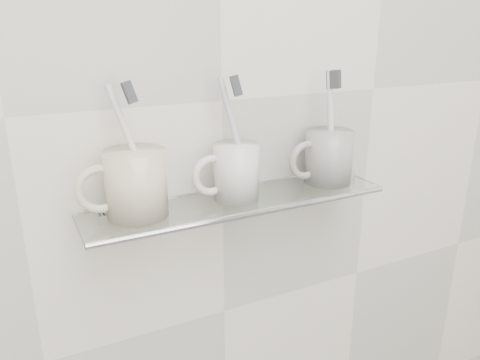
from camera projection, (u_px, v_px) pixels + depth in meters
wall_back at (222, 101)px, 0.76m from camera, size 2.50×0.00×2.50m
shelf_glass at (239, 201)px, 0.76m from camera, size 0.50×0.12×0.01m
shelf_rail at (255, 213)px, 0.71m from camera, size 0.50×0.01×0.01m
bracket_left at (102, 220)px, 0.71m from camera, size 0.02×0.03×0.02m
bracket_right at (326, 181)px, 0.89m from camera, size 0.02×0.03×0.02m
mug_left at (136, 184)px, 0.68m from camera, size 0.12×0.12×0.10m
mug_left_handle at (101, 189)px, 0.65m from camera, size 0.07×0.01×0.07m
toothbrush_left at (134, 149)px, 0.66m from camera, size 0.06×0.05×0.18m
bristles_left at (129, 92)px, 0.63m from camera, size 0.02×0.03×0.04m
mug_center at (236, 172)px, 0.75m from camera, size 0.07×0.07×0.09m
mug_center_handle at (212, 175)px, 0.73m from camera, size 0.07×0.01×0.07m
toothbrush_center at (236, 137)px, 0.73m from camera, size 0.05×0.04×0.19m
bristles_center at (236, 86)px, 0.70m from camera, size 0.02×0.03×0.03m
mug_right at (329, 157)px, 0.82m from camera, size 0.10×0.10×0.09m
mug_right_handle at (306, 160)px, 0.80m from camera, size 0.07×0.01×0.07m
toothbrush_right at (331, 126)px, 0.80m from camera, size 0.02×0.03×0.19m
bristles_right at (334, 79)px, 0.78m from camera, size 0.02×0.03×0.03m
chrome_cap at (345, 175)px, 0.85m from camera, size 0.04×0.04×0.02m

